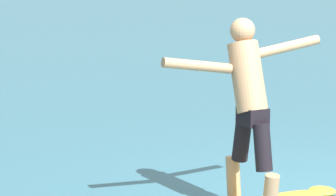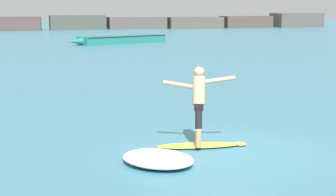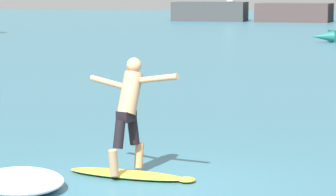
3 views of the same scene
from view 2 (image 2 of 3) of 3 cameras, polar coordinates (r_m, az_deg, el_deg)
ground_plane at (r=12.26m, az=6.10°, el=-5.43°), size 200.00×200.00×0.00m
rock_jetty_breakwater at (r=74.60m, az=-3.62°, el=7.68°), size 53.56×4.97×4.97m
surfboard at (r=12.58m, az=3.26°, el=-4.82°), size 2.07×0.74×0.21m
surfer at (r=12.44m, az=3.15°, el=-0.08°), size 1.55×0.89×1.71m
fishing_boat_near_jetty at (r=46.51m, az=-4.85°, el=5.98°), size 8.61×4.50×0.65m
wave_foam_at_tail at (r=11.20m, az=-1.03°, el=-6.18°), size 1.88×1.97×0.24m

